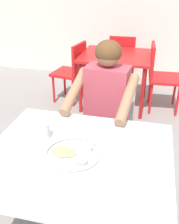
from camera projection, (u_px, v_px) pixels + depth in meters
name	position (u px, v px, depth m)	size (l,w,h in m)	color
table_foreground	(78.00, 164.00, 1.56)	(1.07, 0.93, 0.74)	silver
thali_tray	(73.00, 153.00, 1.52)	(0.32, 0.32, 0.03)	#B7BABF
drinking_cup	(44.00, 130.00, 1.65)	(0.07, 0.07, 0.11)	silver
chair_foreground	(110.00, 116.00, 2.38)	(0.45, 0.44, 0.89)	silver
diner_foreground	(103.00, 105.00, 2.09)	(0.53, 0.58, 1.23)	black
table_background_red	(116.00, 61.00, 3.48)	(0.90, 0.81, 0.71)	red
chair_red_left	(73.00, 69.00, 3.65)	(0.45, 0.46, 0.84)	red
chair_red_right	(159.00, 73.00, 3.42)	(0.45, 0.46, 0.87)	red
chair_red_far	(122.00, 59.00, 4.04)	(0.40, 0.45, 0.85)	red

